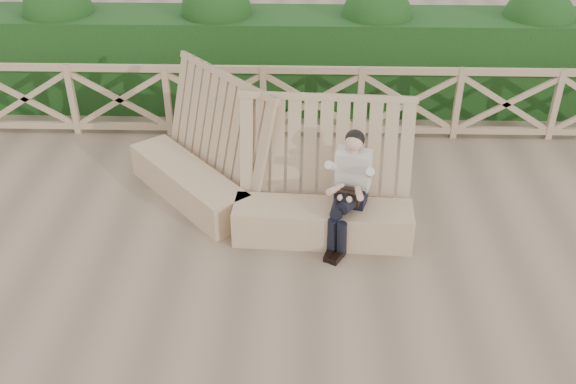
{
  "coord_description": "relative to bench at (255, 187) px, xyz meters",
  "views": [
    {
      "loc": [
        -0.1,
        -5.27,
        4.42
      ],
      "look_at": [
        -0.26,
        0.4,
        0.9
      ],
      "focal_mm": 40.0,
      "sensor_mm": 36.0,
      "label": 1
    }
  ],
  "objects": [
    {
      "name": "guardrail",
      "position": [
        0.68,
        2.17,
        0.16
      ],
      "size": [
        10.1,
        0.09,
        1.1
      ],
      "color": "#9B7F5A",
      "rests_on": "ground"
    },
    {
      "name": "woman",
      "position": [
        1.09,
        -0.48,
        0.33
      ],
      "size": [
        0.55,
        0.84,
        1.35
      ],
      "rotation": [
        0.0,
        0.0,
        -0.3
      ],
      "color": "black",
      "rests_on": "ground"
    },
    {
      "name": "hedge",
      "position": [
        0.68,
        3.37,
        0.36
      ],
      "size": [
        12.0,
        1.2,
        1.5
      ],
      "primitive_type": "cube",
      "color": "black",
      "rests_on": "ground"
    },
    {
      "name": "ground",
      "position": [
        0.68,
        -1.33,
        -0.39
      ],
      "size": [
        60.0,
        60.0,
        0.0
      ],
      "primitive_type": "plane",
      "color": "brown",
      "rests_on": "ground"
    },
    {
      "name": "bench",
      "position": [
        0.0,
        0.0,
        0.0
      ],
      "size": [
        3.58,
        2.23,
        1.57
      ],
      "rotation": [
        0.0,
        0.0,
        -0.42
      ],
      "color": "#957E55",
      "rests_on": "ground"
    }
  ]
}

